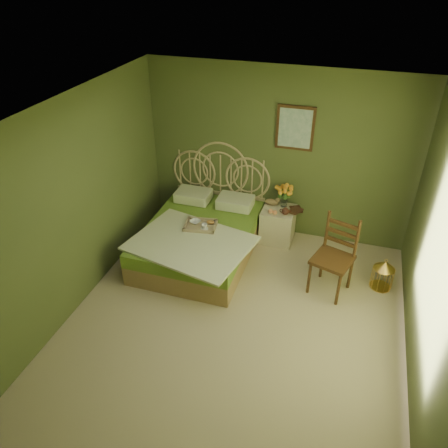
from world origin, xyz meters
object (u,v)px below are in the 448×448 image
(chair, at_px, (334,251))
(birdcage, at_px, (383,275))
(nightstand, at_px, (279,220))
(bed, at_px, (201,235))

(chair, xyz_separation_m, birdcage, (0.67, 0.19, -0.39))
(nightstand, height_order, chair, chair)
(bed, distance_m, birdcage, 2.60)
(birdcage, bearing_deg, bed, 179.46)
(bed, distance_m, chair, 1.96)
(nightstand, xyz_separation_m, birdcage, (1.57, -0.73, -0.14))
(bed, relative_size, nightstand, 2.31)
(bed, bearing_deg, nightstand, 34.44)
(bed, height_order, nightstand, bed)
(bed, height_order, chair, bed)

